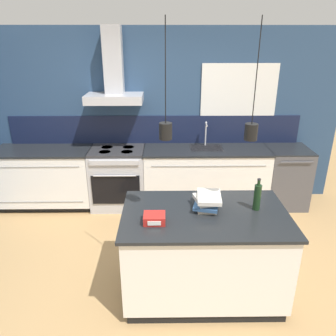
{
  "coord_description": "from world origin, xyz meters",
  "views": [
    {
      "loc": [
        0.14,
        -2.89,
        2.45
      ],
      "look_at": [
        0.18,
        0.59,
        1.05
      ],
      "focal_mm": 35.0,
      "sensor_mm": 36.0,
      "label": 1
    }
  ],
  "objects": [
    {
      "name": "ground_plane",
      "position": [
        0.0,
        0.0,
        0.0
      ],
      "size": [
        16.0,
        16.0,
        0.0
      ],
      "primitive_type": "plane",
      "color": "tan",
      "rests_on": "ground"
    },
    {
      "name": "wall_back",
      "position": [
        -0.02,
        2.0,
        1.35
      ],
      "size": [
        5.6,
        2.35,
        2.6
      ],
      "color": "navy",
      "rests_on": "ground_plane"
    },
    {
      "name": "counter_run_left",
      "position": [
        -1.66,
        1.69,
        0.46
      ],
      "size": [
        1.42,
        0.64,
        0.91
      ],
      "color": "black",
      "rests_on": "ground_plane"
    },
    {
      "name": "counter_run_sink",
      "position": [
        0.77,
        1.69,
        0.46
      ],
      "size": [
        1.86,
        0.64,
        1.28
      ],
      "color": "black",
      "rests_on": "ground_plane"
    },
    {
      "name": "oven_range",
      "position": [
        -0.56,
        1.69,
        0.46
      ],
      "size": [
        0.8,
        0.66,
        0.91
      ],
      "color": "#B5B5BA",
      "rests_on": "ground_plane"
    },
    {
      "name": "dishwasher",
      "position": [
        2.0,
        1.69,
        0.46
      ],
      "size": [
        0.61,
        0.65,
        0.91
      ],
      "color": "#4C4C51",
      "rests_on": "ground_plane"
    },
    {
      "name": "kitchen_island",
      "position": [
        0.52,
        -0.19,
        0.46
      ],
      "size": [
        1.57,
        0.96,
        0.91
      ],
      "color": "black",
      "rests_on": "ground_plane"
    },
    {
      "name": "bottle_on_island",
      "position": [
        1.02,
        -0.13,
        1.04
      ],
      "size": [
        0.07,
        0.07,
        0.32
      ],
      "color": "#193319",
      "rests_on": "kitchen_island"
    },
    {
      "name": "book_stack",
      "position": [
        0.55,
        -0.1,
        0.99
      ],
      "size": [
        0.29,
        0.33,
        0.14
      ],
      "color": "beige",
      "rests_on": "kitchen_island"
    },
    {
      "name": "red_supply_box",
      "position": [
        0.05,
        -0.36,
        0.95
      ],
      "size": [
        0.19,
        0.17,
        0.08
      ],
      "color": "red",
      "rests_on": "kitchen_island"
    }
  ]
}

